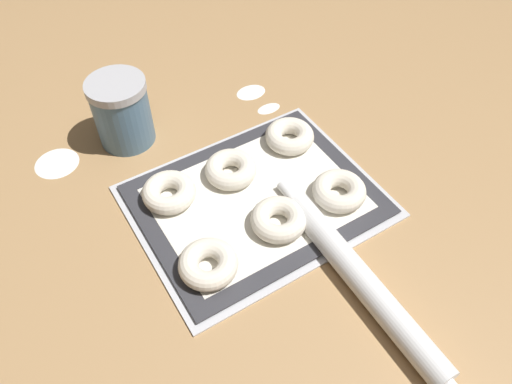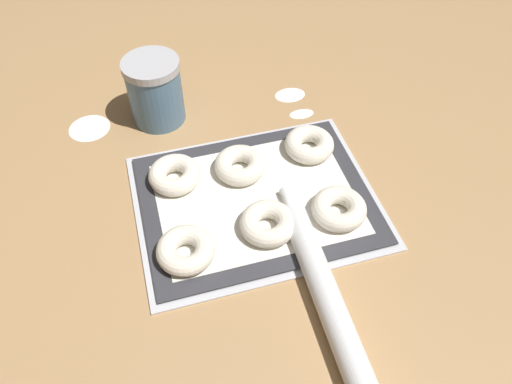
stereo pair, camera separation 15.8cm
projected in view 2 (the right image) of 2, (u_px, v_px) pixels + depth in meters
The scene contains 14 objects.
ground_plane at pixel (256, 202), 0.90m from camera, with size 2.80×2.80×0.00m, color #A87F51.
baking_tray at pixel (256, 201), 0.90m from camera, with size 0.43×0.34×0.01m.
baking_mat at pixel (256, 199), 0.90m from camera, with size 0.40×0.32×0.00m.
bagel_front_left at pixel (186, 250), 0.80m from camera, with size 0.10×0.10×0.03m.
bagel_front_center at pixel (266, 224), 0.84m from camera, with size 0.10×0.10×0.03m.
bagel_front_right at pixel (339, 209), 0.86m from camera, with size 0.10×0.10×0.03m.
bagel_back_left at pixel (175, 175), 0.91m from camera, with size 0.10×0.10×0.03m.
bagel_back_center at pixel (240, 165), 0.92m from camera, with size 0.10×0.10×0.03m.
bagel_back_right at pixel (309, 144), 0.96m from camera, with size 0.10×0.10×0.03m.
flour_canister at pixel (155, 91), 1.00m from camera, with size 0.11×0.11×0.14m.
rolling_pin at pixel (329, 303), 0.75m from camera, with size 0.05×0.46×0.04m.
flour_patch_near at pixel (290, 94), 1.10m from camera, with size 0.07×0.05×0.00m.
flour_patch_far at pixel (89, 128), 1.03m from camera, with size 0.08×0.08×0.00m.
flour_patch_side at pixel (302, 113), 1.06m from camera, with size 0.05×0.03×0.00m.
Camera 2 is at (-0.16, -0.55, 0.70)m, focal length 35.00 mm.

